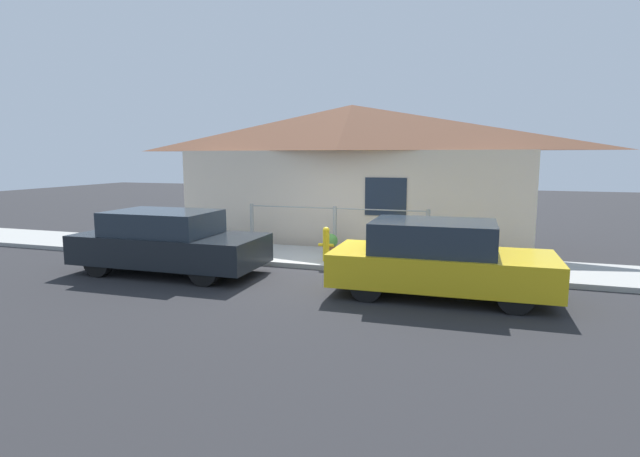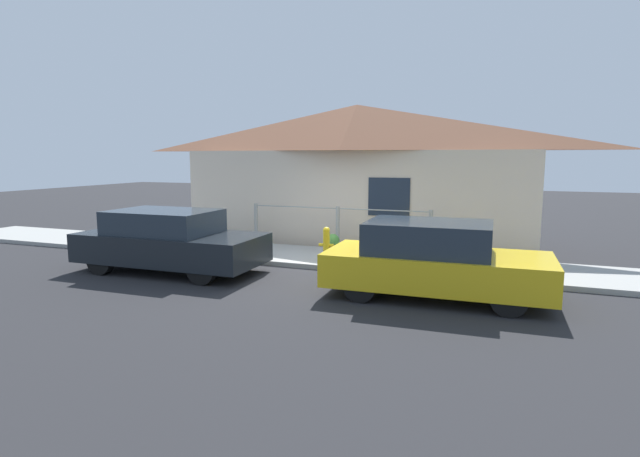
{
  "view_description": "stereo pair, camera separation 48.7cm",
  "coord_description": "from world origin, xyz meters",
  "views": [
    {
      "loc": [
        3.68,
        -10.39,
        2.54
      ],
      "look_at": [
        0.16,
        0.3,
        0.9
      ],
      "focal_mm": 28.0,
      "sensor_mm": 36.0,
      "label": 1
    },
    {
      "loc": [
        4.14,
        -10.23,
        2.54
      ],
      "look_at": [
        0.16,
        0.3,
        0.9
      ],
      "focal_mm": 28.0,
      "sensor_mm": 36.0,
      "label": 2
    }
  ],
  "objects": [
    {
      "name": "car_left",
      "position": [
        -2.8,
        -1.27,
        0.69
      ],
      "size": [
        4.12,
        1.82,
        1.36
      ],
      "rotation": [
        0.0,
        0.0,
        0.01
      ],
      "color": "black",
      "rests_on": "ground_plane"
    },
    {
      "name": "car_right",
      "position": [
        2.95,
        -1.27,
        0.68
      ],
      "size": [
        3.99,
        1.82,
        1.38
      ],
      "rotation": [
        0.0,
        0.0,
        0.02
      ],
      "color": "gold",
      "rests_on": "ground_plane"
    },
    {
      "name": "ground_plane",
      "position": [
        0.0,
        0.0,
        0.0
      ],
      "size": [
        60.0,
        60.0,
        0.0
      ],
      "primitive_type": "plane",
      "color": "#262628"
    },
    {
      "name": "fence",
      "position": [
        0.0,
        2.02,
        0.73
      ],
      "size": [
        4.9,
        0.1,
        1.13
      ],
      "color": "#999993",
      "rests_on": "sidewalk"
    },
    {
      "name": "fire_hydrant",
      "position": [
        0.24,
        0.49,
        0.53
      ],
      "size": [
        0.37,
        0.16,
        0.8
      ],
      "color": "yellow",
      "rests_on": "sidewalk"
    },
    {
      "name": "house",
      "position": [
        0.0,
        3.57,
        3.14
      ],
      "size": [
        10.22,
        2.23,
        3.98
      ],
      "color": "beige",
      "rests_on": "ground_plane"
    },
    {
      "name": "sidewalk",
      "position": [
        0.0,
        1.09,
        0.06
      ],
      "size": [
        24.0,
        2.17,
        0.11
      ],
      "color": "#9E9E99",
      "rests_on": "ground_plane"
    },
    {
      "name": "potted_plant_near_hydrant",
      "position": [
        0.09,
        1.39,
        0.39
      ],
      "size": [
        0.34,
        0.34,
        0.5
      ],
      "color": "brown",
      "rests_on": "sidewalk"
    }
  ]
}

